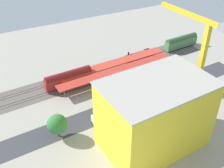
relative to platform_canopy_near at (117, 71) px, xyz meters
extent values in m
plane|color=#9E998C|center=(3.34, 12.07, -4.00)|extent=(166.19, 166.19, 0.00)
cube|color=#5B544C|center=(3.34, -7.70, -3.99)|extent=(104.45, 19.05, 0.01)
cube|color=#38383D|center=(3.34, 16.38, -3.99)|extent=(104.21, 14.66, 0.01)
cube|color=#9E9EA8|center=(3.34, -11.12, -3.82)|extent=(103.72, 5.79, 0.12)
cube|color=#9E9EA8|center=(3.34, -9.68, -3.82)|extent=(103.72, 5.79, 0.12)
cube|color=#9E9EA8|center=(3.34, -5.72, -3.82)|extent=(103.72, 5.79, 0.12)
cube|color=#9E9EA8|center=(3.34, -4.28, -3.82)|extent=(103.72, 5.79, 0.12)
cube|color=#B73328|center=(0.00, 0.00, 0.03)|extent=(51.77, 7.72, 0.34)
cylinder|color=slate|center=(-23.18, -1.27, -2.07)|extent=(0.30, 0.30, 3.86)
cylinder|color=slate|center=(-7.73, -0.42, -2.07)|extent=(0.30, 0.30, 3.86)
cylinder|color=slate|center=(7.73, 0.42, -2.07)|extent=(0.30, 0.30, 3.86)
cylinder|color=slate|center=(23.18, 1.27, -2.07)|extent=(0.30, 0.30, 3.86)
cube|color=#C63D2D|center=(-1.84, -6.25, -0.18)|extent=(49.49, 7.79, 0.42)
cylinder|color=slate|center=(-23.98, -7.46, -2.19)|extent=(0.30, 0.30, 3.60)
cylinder|color=slate|center=(-9.22, -6.66, -2.19)|extent=(0.30, 0.30, 3.60)
cylinder|color=slate|center=(5.55, -5.85, -2.19)|extent=(0.30, 0.30, 3.60)
cylinder|color=slate|center=(20.31, -5.04, -2.19)|extent=(0.30, 0.30, 3.60)
cube|color=black|center=(-17.42, -10.40, -3.50)|extent=(15.19, 3.09, 1.00)
cylinder|color=black|center=(-16.16, -10.33, -1.73)|extent=(12.67, 3.21, 2.53)
cube|color=black|center=(-22.42, -10.68, -2.31)|extent=(2.68, 2.86, 3.37)
cylinder|color=black|center=(-11.39, -10.07, 0.23)|extent=(0.70, 0.70, 1.40)
cube|color=black|center=(-41.94, -10.40, -3.70)|extent=(16.93, 3.36, 0.60)
cube|color=#4C7F4C|center=(-41.94, -10.40, -1.40)|extent=(18.83, 4.08, 3.99)
cylinder|color=#355935|center=(-41.94, -10.40, 0.85)|extent=(18.08, 4.03, 3.06)
cube|color=black|center=(19.03, -5.00, -3.70)|extent=(17.68, 3.45, 0.60)
cube|color=maroon|center=(19.03, -5.00, -1.43)|extent=(19.66, 4.17, 3.92)
cylinder|color=maroon|center=(19.03, -5.00, 0.78)|extent=(18.88, 4.13, 3.11)
cube|color=black|center=(-9.68, 12.67, -3.85)|extent=(3.73, 2.03, 0.30)
cube|color=silver|center=(-9.68, 12.67, -3.26)|extent=(4.41, 2.17, 0.87)
cube|color=#1E2328|center=(-9.68, 12.67, -2.53)|extent=(2.53, 1.77, 0.59)
cube|color=black|center=(-1.36, 13.43, -3.85)|extent=(3.96, 1.87, 0.30)
cube|color=navy|center=(-1.36, 13.43, -3.29)|extent=(4.71, 1.98, 0.82)
cube|color=#1E2328|center=(-1.36, 13.43, -2.56)|extent=(2.66, 1.66, 0.64)
cube|color=black|center=(6.55, 12.88, -3.85)|extent=(4.04, 2.00, 0.30)
cube|color=silver|center=(6.55, 12.88, -3.29)|extent=(4.79, 2.12, 0.81)
cube|color=#1E2328|center=(6.55, 12.88, -2.56)|extent=(2.72, 1.78, 0.66)
cube|color=black|center=(14.07, 13.44, -3.85)|extent=(4.05, 2.11, 0.30)
cube|color=navy|center=(14.07, 13.44, -3.32)|extent=(4.79, 2.25, 0.76)
cube|color=#1E2328|center=(14.07, 13.44, -2.60)|extent=(2.74, 1.83, 0.67)
cube|color=yellow|center=(7.87, 36.17, 6.65)|extent=(30.27, 20.44, 21.30)
cube|color=#ADA89E|center=(7.87, 36.17, 17.50)|extent=(30.90, 21.07, 0.40)
cube|color=gray|center=(-11.33, 31.87, -3.40)|extent=(3.60, 3.60, 1.20)
cube|color=yellow|center=(-11.33, 31.87, 12.29)|extent=(1.40, 1.40, 32.58)
cube|color=yellow|center=(-10.72, 23.56, 29.18)|extent=(2.86, 22.69, 1.20)
cube|color=gray|center=(-11.65, 36.36, 29.18)|extent=(2.17, 2.54, 2.00)
cube|color=black|center=(16.14, 20.47, -3.75)|extent=(8.48, 2.41, 0.50)
cube|color=silver|center=(15.01, 20.49, -1.97)|extent=(6.23, 2.61, 3.06)
cube|color=silver|center=(19.22, 20.40, -2.28)|extent=(2.31, 2.52, 2.43)
cube|color=black|center=(15.29, 19.84, -3.75)|extent=(9.17, 2.88, 0.50)
cube|color=silver|center=(14.17, 19.74, -2.10)|extent=(6.96, 2.91, 2.79)
cube|color=maroon|center=(18.66, 20.14, -2.30)|extent=(2.44, 2.51, 2.39)
cylinder|color=brown|center=(17.50, 21.56, -2.12)|extent=(0.57, 0.57, 3.75)
sphere|color=#2D7233|center=(17.50, 21.56, 1.40)|extent=(4.72, 4.72, 4.72)
cylinder|color=brown|center=(15.13, 20.80, -2.51)|extent=(0.38, 0.38, 2.97)
sphere|color=#28662D|center=(15.13, 20.80, 0.85)|extent=(5.35, 5.35, 5.35)
cylinder|color=brown|center=(-21.96, 20.61, -2.35)|extent=(0.38, 0.38, 3.30)
sphere|color=#2D7233|center=(-21.96, 20.61, 0.80)|extent=(4.28, 4.28, 4.28)
cylinder|color=brown|center=(31.90, 20.40, -2.61)|extent=(0.54, 0.54, 2.78)
sphere|color=#2D7233|center=(31.90, 20.40, 0.96)|extent=(6.21, 6.21, 6.21)
cylinder|color=brown|center=(-22.34, 20.83, -2.40)|extent=(0.49, 0.49, 3.19)
sphere|color=#28662D|center=(-22.34, 20.83, 1.32)|extent=(6.08, 6.08, 6.08)
cylinder|color=#333333|center=(4.64, 11.79, -0.77)|extent=(0.16, 0.16, 6.45)
cube|color=black|center=(4.64, 11.79, 2.90)|extent=(0.36, 0.36, 0.90)
sphere|color=green|center=(4.86, 11.79, 3.20)|extent=(0.20, 0.20, 0.20)
camera|label=1|loc=(45.76, 82.12, 56.63)|focal=43.40mm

